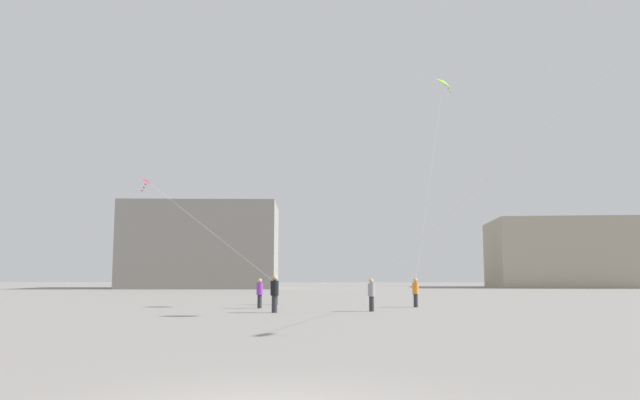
% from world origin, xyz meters
% --- Properties ---
extents(person_in_black, '(0.39, 0.39, 1.79)m').
position_xyz_m(person_in_black, '(-2.36, 21.82, 0.98)').
color(person_in_black, '#2D2D33').
rests_on(person_in_black, ground_plane).
extents(person_in_teal, '(0.37, 0.37, 1.69)m').
position_xyz_m(person_in_teal, '(-3.22, 29.78, 0.92)').
color(person_in_teal, '#2D2D33').
rests_on(person_in_teal, ground_plane).
extents(person_in_orange, '(0.35, 0.35, 1.62)m').
position_xyz_m(person_in_orange, '(4.95, 27.32, 0.89)').
color(person_in_orange, '#2D2D33').
rests_on(person_in_orange, ground_plane).
extents(person_in_grey, '(0.35, 0.35, 1.61)m').
position_xyz_m(person_in_grey, '(2.33, 23.12, 0.88)').
color(person_in_grey, '#2D2D33').
rests_on(person_in_grey, ground_plane).
extents(person_in_purple, '(0.35, 0.35, 1.60)m').
position_xyz_m(person_in_purple, '(-3.64, 25.78, 0.88)').
color(person_in_purple, '#2D2D33').
rests_on(person_in_purple, ground_plane).
extents(kite_lime_diamond, '(2.63, 1.47, 12.24)m').
position_xyz_m(kite_lime_diamond, '(6.85, 27.79, 13.05)').
color(kite_lime_diamond, '#8CD12D').
extents(kite_crimson_diamond, '(9.58, 3.40, 7.05)m').
position_xyz_m(kite_crimson_diamond, '(-12.17, 32.72, 7.93)').
color(kite_crimson_diamond, red).
extents(building_left_hall, '(21.39, 15.94, 11.55)m').
position_xyz_m(building_left_hall, '(-19.00, 77.60, 5.77)').
color(building_left_hall, gray).
rests_on(building_left_hall, ground_plane).
extents(building_centre_hall, '(25.40, 17.54, 9.88)m').
position_xyz_m(building_centre_hall, '(35.00, 85.72, 4.94)').
color(building_centre_hall, '#A39984').
rests_on(building_centre_hall, ground_plane).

